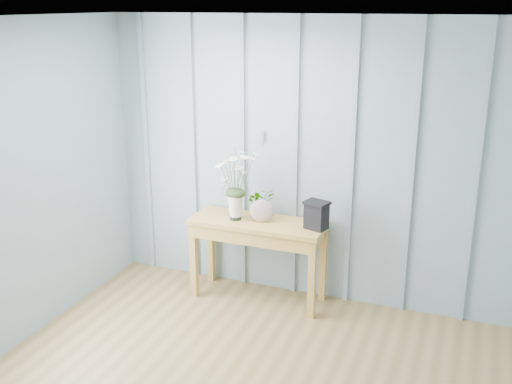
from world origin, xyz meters
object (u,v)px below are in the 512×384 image
at_px(sideboard, 258,233).
at_px(daisy_vase, 235,176).
at_px(carved_box, 316,215).
at_px(felt_disc_vessel, 262,211).

bearing_deg(sideboard, daisy_vase, -168.07).
height_order(sideboard, carved_box, carved_box).
xyz_separation_m(daisy_vase, carved_box, (0.73, 0.04, -0.27)).
relative_size(daisy_vase, carved_box, 2.61).
relative_size(sideboard, carved_box, 4.94).
relative_size(felt_disc_vessel, carved_box, 0.86).
distance_m(sideboard, daisy_vase, 0.55).
bearing_deg(carved_box, felt_disc_vessel, -177.34).
bearing_deg(felt_disc_vessel, daisy_vase, 171.80).
xyz_separation_m(sideboard, carved_box, (0.53, -0.00, 0.24)).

